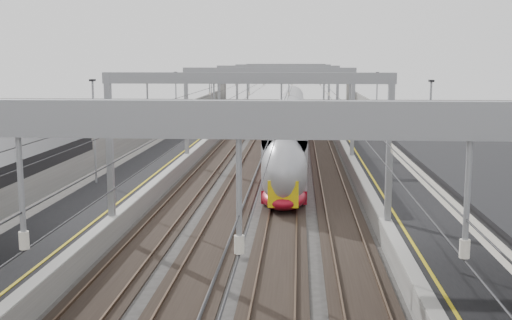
# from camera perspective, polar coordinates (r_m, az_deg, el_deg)

# --- Properties ---
(platform_left) EXTENTS (4.00, 120.00, 1.00)m
(platform_left) POSITION_cam_1_polar(r_m,az_deg,el_deg) (52.95, -7.39, 0.49)
(platform_left) COLOR black
(platform_left) RESTS_ON ground
(platform_right) EXTENTS (4.00, 120.00, 1.00)m
(platform_right) POSITION_cam_1_polar(r_m,az_deg,el_deg) (52.25, 10.09, 0.31)
(platform_right) COLOR black
(platform_right) RESTS_ON ground
(tracks) EXTENTS (11.40, 140.00, 0.20)m
(tracks) POSITION_cam_1_polar(r_m,az_deg,el_deg) (52.05, 1.29, -0.09)
(tracks) COLOR black
(tracks) RESTS_ON ground
(overhead_line) EXTENTS (13.00, 140.00, 6.60)m
(overhead_line) POSITION_cam_1_polar(r_m,az_deg,el_deg) (58.07, 1.61, 6.88)
(overhead_line) COLOR gray
(overhead_line) RESTS_ON platform_left
(overbridge) EXTENTS (22.00, 2.20, 6.90)m
(overbridge) POSITION_cam_1_polar(r_m,az_deg,el_deg) (106.44, 2.65, 7.31)
(overbridge) COLOR slate
(overbridge) RESTS_ON ground
(wall_left) EXTENTS (0.30, 120.00, 3.20)m
(wall_left) POSITION_cam_1_polar(r_m,az_deg,el_deg) (53.51, -10.78, 1.68)
(wall_left) COLOR slate
(wall_left) RESTS_ON ground
(wall_right) EXTENTS (0.30, 120.00, 3.20)m
(wall_right) POSITION_cam_1_polar(r_m,az_deg,el_deg) (52.55, 13.60, 1.46)
(wall_right) COLOR slate
(wall_right) RESTS_ON ground
(train) EXTENTS (2.55, 46.53, 4.04)m
(train) POSITION_cam_1_polar(r_m,az_deg,el_deg) (54.61, 3.01, 2.38)
(train) COLOR maroon
(train) RESTS_ON ground
(signal_green) EXTENTS (0.32, 0.32, 3.48)m
(signal_green) POSITION_cam_1_polar(r_m,az_deg,el_deg) (71.67, -2.16, 4.26)
(signal_green) COLOR black
(signal_green) RESTS_ON ground
(signal_red_near) EXTENTS (0.32, 0.32, 3.48)m
(signal_red_near) POSITION_cam_1_polar(r_m,az_deg,el_deg) (71.57, 4.59, 4.24)
(signal_red_near) COLOR black
(signal_red_near) RESTS_ON ground
(signal_red_far) EXTENTS (0.32, 0.32, 3.48)m
(signal_red_far) POSITION_cam_1_polar(r_m,az_deg,el_deg) (76.99, 6.19, 4.53)
(signal_red_far) COLOR black
(signal_red_far) RESTS_ON ground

